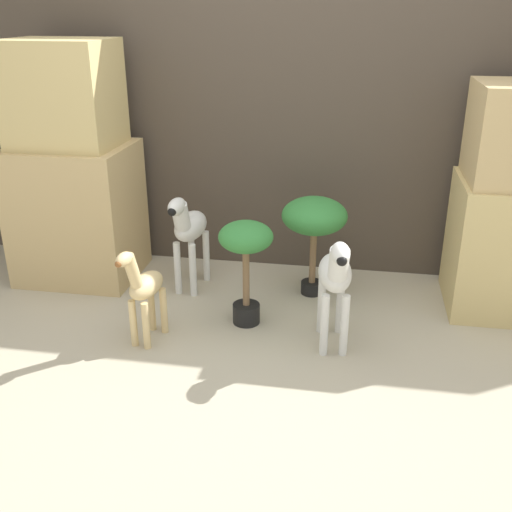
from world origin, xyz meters
The scene contains 8 objects.
ground_plane centered at (0.00, 0.00, 0.00)m, with size 14.00×14.00×0.00m, color #B2A88E.
wall_back centered at (0.00, 1.33, 1.10)m, with size 6.40×0.08×2.20m.
rock_pillar_left centered at (-1.34, 0.92, 0.67)m, with size 0.73×0.59×1.47m.
zebra_right centered at (0.33, 0.28, 0.40)m, with size 0.21×0.46×0.64m.
zebra_left centered at (-0.58, 0.82, 0.40)m, with size 0.20×0.46×0.64m.
giraffe_figurine centered at (-0.64, 0.17, 0.31)m, with size 0.18×0.37×0.56m.
potted_palm_front centered at (0.18, 0.89, 0.48)m, with size 0.39×0.39×0.61m.
potted_palm_back centered at (-0.15, 0.45, 0.44)m, with size 0.29×0.29×0.60m.
Camera 1 is at (0.41, -2.46, 1.66)m, focal length 42.00 mm.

